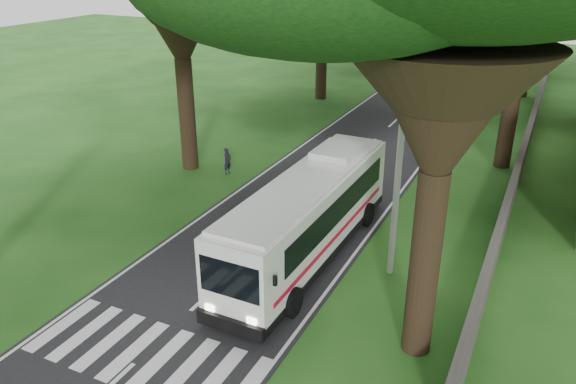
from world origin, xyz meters
The scene contains 11 objects.
ground centered at (0.00, 0.00, 0.00)m, with size 140.00×140.00×0.00m, color #1A4814.
road centered at (0.00, 25.00, 0.01)m, with size 8.00×120.00×0.04m, color black.
crosswalk centered at (0.00, -2.00, 0.00)m, with size 8.00×3.00×0.01m, color silver.
property_wall centered at (9.00, 24.00, 0.60)m, with size 0.35×50.00×1.20m, color #383533.
pole_near centered at (5.50, 6.00, 4.18)m, with size 1.60×0.24×8.00m.
pole_mid centered at (5.50, 26.00, 4.18)m, with size 1.60×0.24×8.00m.
pole_far centered at (5.50, 46.00, 4.18)m, with size 1.60×0.24×8.00m.
coach_bus centered at (2.11, 5.83, 1.87)m, with size 2.92×11.81×3.47m.
distant_car_b centered at (-3.00, 49.96, 0.76)m, with size 1.54×4.41×1.45m, color navy.
distant_car_c centered at (2.58, 62.31, 0.75)m, with size 2.00×4.93×1.43m, color maroon.
pedestrian centered at (-5.58, 12.11, 0.75)m, with size 0.55×0.36×1.50m, color black.
Camera 1 is at (10.08, -12.58, 11.64)m, focal length 35.00 mm.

